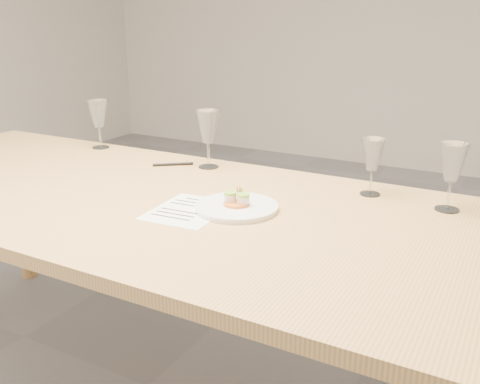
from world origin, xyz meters
The scene contains 8 objects.
dining_table centered at (0.00, 0.00, 0.68)m, with size 2.40×1.00×0.75m.
dinner_plate centered at (0.36, 0.02, 0.76)m, with size 0.25×0.25×0.07m.
recipe_sheet centered at (0.24, -0.05, 0.75)m, with size 0.22×0.27×0.00m.
ballpoint_pen centered at (-0.10, 0.34, 0.76)m, with size 0.13×0.11×0.01m.
wine_glass_0 centered at (-0.55, 0.43, 0.90)m, with size 0.08×0.08×0.21m.
wine_glass_1 centered at (0.04, 0.38, 0.90)m, with size 0.09×0.09×0.22m.
wine_glass_2 centered at (0.67, 0.36, 0.88)m, with size 0.07×0.07×0.18m.
wine_glass_3 centered at (0.91, 0.32, 0.89)m, with size 0.08×0.08×0.20m.
Camera 1 is at (1.09, -1.28, 1.29)m, focal length 40.00 mm.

